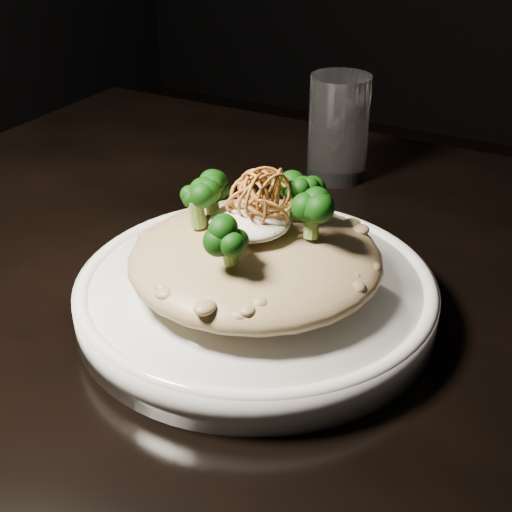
% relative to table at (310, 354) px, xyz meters
% --- Properties ---
extents(table, '(1.10, 0.80, 0.75)m').
position_rel_table_xyz_m(table, '(0.00, 0.00, 0.00)').
color(table, black).
rests_on(table, ground).
extents(plate, '(0.30, 0.30, 0.03)m').
position_rel_table_xyz_m(plate, '(-0.02, -0.07, 0.10)').
color(plate, white).
rests_on(plate, table).
extents(risotto, '(0.21, 0.21, 0.05)m').
position_rel_table_xyz_m(risotto, '(-0.02, -0.07, 0.14)').
color(risotto, brown).
rests_on(risotto, plate).
extents(broccoli, '(0.13, 0.13, 0.05)m').
position_rel_table_xyz_m(broccoli, '(-0.03, -0.07, 0.18)').
color(broccoli, black).
rests_on(broccoli, risotto).
extents(cheese, '(0.07, 0.07, 0.02)m').
position_rel_table_xyz_m(cheese, '(-0.03, -0.07, 0.17)').
color(cheese, white).
rests_on(cheese, risotto).
extents(shallots, '(0.06, 0.06, 0.04)m').
position_rel_table_xyz_m(shallots, '(-0.02, -0.06, 0.20)').
color(shallots, brown).
rests_on(shallots, cheese).
extents(drinking_glass, '(0.09, 0.09, 0.12)m').
position_rel_table_xyz_m(drinking_glass, '(-0.08, 0.23, 0.14)').
color(drinking_glass, white).
rests_on(drinking_glass, table).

